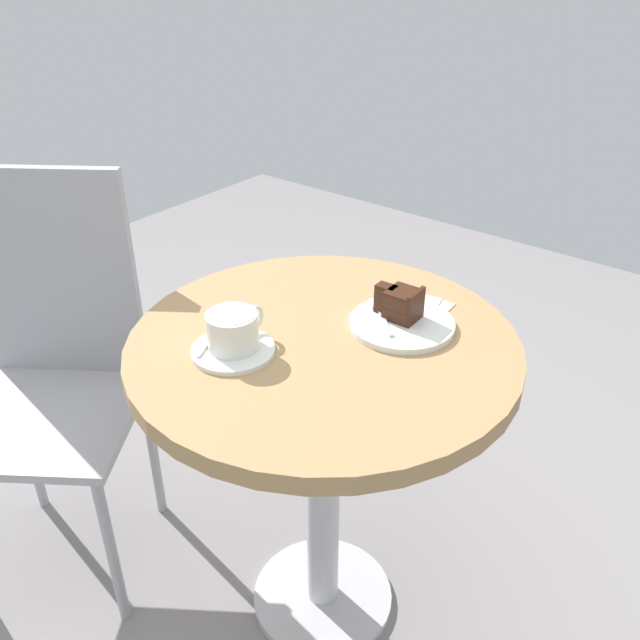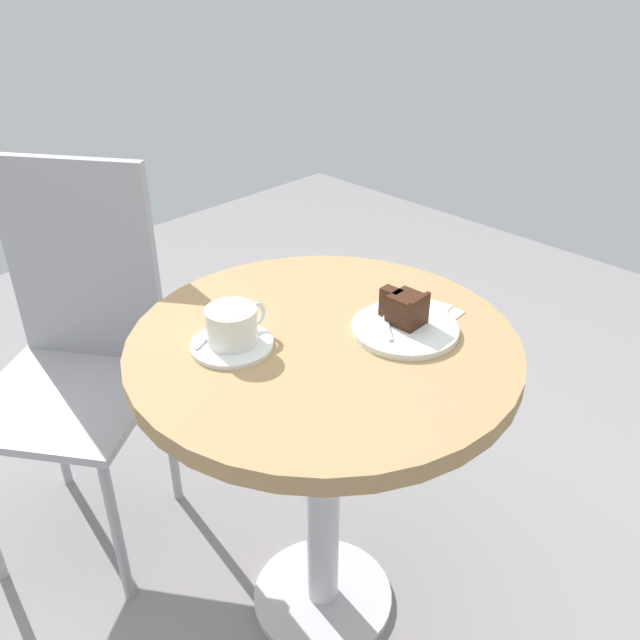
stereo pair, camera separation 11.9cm
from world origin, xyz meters
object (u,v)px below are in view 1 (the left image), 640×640
(teaspoon, at_px, (212,337))
(fork, at_px, (380,312))
(cake_slice, at_px, (401,304))
(napkin, at_px, (410,307))
(cafe_chair, at_px, (53,353))
(saucer, at_px, (233,350))
(cake_plate, at_px, (402,324))
(coffee_cup, at_px, (233,330))

(teaspoon, bearing_deg, fork, -61.83)
(cake_slice, bearing_deg, teaspoon, 139.86)
(napkin, relative_size, cafe_chair, 0.16)
(saucer, bearing_deg, cake_slice, -32.87)
(cake_slice, relative_size, cafe_chair, 0.09)
(saucer, xyz_separation_m, cake_plate, (0.26, -0.18, 0.00))
(fork, xyz_separation_m, napkin, (0.07, -0.02, -0.01))
(fork, bearing_deg, cake_slice, -118.13)
(saucer, distance_m, fork, 0.29)
(fork, height_order, napkin, fork)
(coffee_cup, height_order, cake_slice, same)
(coffee_cup, bearing_deg, teaspoon, 96.50)
(cake_plate, xyz_separation_m, cake_slice, (0.01, 0.01, 0.03))
(napkin, bearing_deg, cake_plate, -159.44)
(cake_plate, height_order, napkin, cake_plate)
(napkin, bearing_deg, saucer, 154.31)
(cafe_chair, bearing_deg, cake_plate, -9.95)
(coffee_cup, height_order, cafe_chair, cafe_chair)
(saucer, bearing_deg, cake_plate, -35.70)
(cake_slice, xyz_separation_m, cafe_chair, (-0.33, 0.68, -0.21))
(napkin, bearing_deg, teaspoon, 147.32)
(cake_slice, relative_size, fork, 0.78)
(cake_plate, distance_m, fork, 0.05)
(saucer, relative_size, napkin, 0.98)
(saucer, relative_size, cake_plate, 0.75)
(coffee_cup, xyz_separation_m, cafe_chair, (-0.07, 0.50, -0.21))
(napkin, bearing_deg, cafe_chair, 120.59)
(teaspoon, xyz_separation_m, cake_slice, (0.27, -0.22, 0.03))
(coffee_cup, bearing_deg, cake_slice, -33.84)
(teaspoon, distance_m, cake_plate, 0.35)
(coffee_cup, relative_size, napkin, 0.82)
(cake_slice, xyz_separation_m, napkin, (0.06, 0.02, -0.04))
(saucer, relative_size, coffee_cup, 1.20)
(saucer, height_order, fork, fork)
(cake_slice, height_order, napkin, cake_slice)
(napkin, xyz_separation_m, cafe_chair, (-0.39, 0.66, -0.17))
(saucer, distance_m, teaspoon, 0.05)
(cake_slice, distance_m, napkin, 0.07)
(cafe_chair, bearing_deg, coffee_cup, -26.84)
(fork, distance_m, cafe_chair, 0.74)
(teaspoon, height_order, fork, fork)
(cake_plate, bearing_deg, cafe_chair, 114.96)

